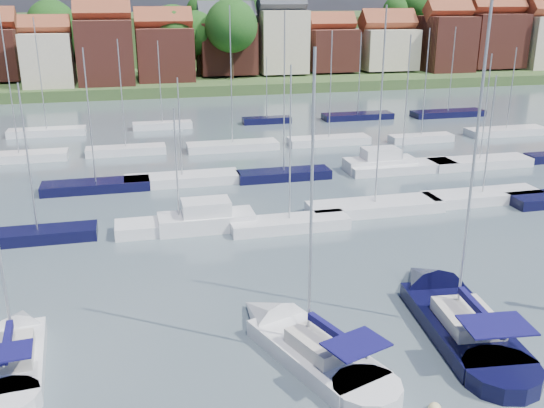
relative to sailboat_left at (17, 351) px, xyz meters
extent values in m
plane|color=#485962|center=(16.31, 34.65, -0.36)|extent=(260.00, 260.00, 0.00)
cube|color=silver|center=(0.08, -0.98, -0.11)|extent=(3.06, 6.38, 1.20)
cone|color=silver|center=(-0.22, 2.88, -0.11)|extent=(2.81, 3.20, 2.58)
cylinder|color=silver|center=(0.32, -4.07, -0.11)|extent=(2.77, 2.77, 1.20)
cube|color=beige|center=(0.11, -1.41, 0.84)|extent=(2.00, 2.71, 0.70)
cylinder|color=#B2B2B7|center=(0.18, -2.27, 1.69)|extent=(0.37, 3.44, 0.10)
cube|color=#110E4A|center=(0.18, -2.27, 1.84)|extent=(0.55, 3.28, 0.35)
cube|color=#110E4A|center=(0.26, -3.38, 1.99)|extent=(2.31, 1.72, 0.08)
cube|color=silver|center=(13.68, -3.51, -0.11)|extent=(5.34, 7.89, 1.20)
cone|color=silver|center=(12.13, 0.78, -0.11)|extent=(4.06, 4.37, 3.04)
cylinder|color=silver|center=(14.92, -6.93, -0.11)|extent=(3.89, 3.89, 1.20)
cube|color=beige|center=(13.85, -3.98, 0.84)|extent=(3.03, 3.58, 0.70)
cylinder|color=#B2B2B7|center=(13.50, -3.03, 7.24)|extent=(0.14, 0.14, 13.50)
cylinder|color=#B2B2B7|center=(14.19, -4.93, 1.69)|extent=(1.47, 3.84, 0.10)
cube|color=#110E4A|center=(14.19, -4.93, 1.84)|extent=(1.59, 3.72, 0.35)
cube|color=#110E4A|center=(14.64, -6.17, 1.99)|extent=(3.05, 2.59, 0.08)
cube|color=black|center=(21.66, -2.87, -0.11)|extent=(4.41, 8.82, 1.20)
cone|color=black|center=(22.22, 2.42, -0.11)|extent=(3.95, 4.48, 3.54)
cylinder|color=black|center=(21.22, -7.09, -0.11)|extent=(3.89, 3.89, 1.20)
cube|color=beige|center=(21.60, -3.45, 0.84)|extent=(2.83, 3.78, 0.70)
cylinder|color=#B2B2B7|center=(21.73, -2.28, 8.53)|extent=(0.14, 0.14, 16.09)
cylinder|color=#B2B2B7|center=(21.48, -4.63, 1.69)|extent=(0.59, 4.70, 0.10)
cube|color=#110E4A|center=(21.48, -4.63, 1.84)|extent=(0.77, 4.49, 0.35)
cube|color=#110E4A|center=(21.32, -6.15, 1.99)|extent=(3.21, 2.43, 0.08)
sphere|color=#D85914|center=(20.85, 0.72, -0.36)|extent=(0.48, 0.48, 0.48)
cube|color=black|center=(-0.79, 15.19, -0.01)|extent=(8.01, 2.24, 1.00)
cylinder|color=#B2B2B7|center=(-0.79, 15.19, 5.56)|extent=(0.12, 0.12, 10.16)
cube|color=silver|center=(9.05, 14.86, -0.01)|extent=(9.22, 2.58, 1.00)
cylinder|color=#B2B2B7|center=(9.05, 14.86, 4.58)|extent=(0.12, 0.12, 8.18)
cube|color=silver|center=(16.95, 13.26, -0.01)|extent=(8.78, 2.46, 1.00)
cylinder|color=#B2B2B7|center=(16.95, 13.26, 6.02)|extent=(0.12, 0.12, 11.06)
cube|color=silver|center=(24.55, 15.32, -0.01)|extent=(10.79, 3.02, 1.00)
cylinder|color=#B2B2B7|center=(24.55, 15.32, 7.92)|extent=(0.12, 0.12, 14.87)
cube|color=silver|center=(34.30, 15.68, -0.01)|extent=(10.13, 2.84, 1.00)
cylinder|color=#B2B2B7|center=(34.30, 15.68, 5.28)|extent=(0.12, 0.12, 9.59)
cube|color=silver|center=(11.00, 14.65, 0.14)|extent=(7.00, 2.60, 1.40)
cube|color=silver|center=(11.00, 14.65, 1.24)|extent=(3.50, 2.20, 1.30)
cube|color=black|center=(2.76, 26.29, -0.01)|extent=(9.30, 2.60, 1.00)
cylinder|color=#B2B2B7|center=(2.76, 26.29, 6.23)|extent=(0.12, 0.12, 11.48)
cube|color=silver|center=(10.37, 26.67, -0.01)|extent=(10.40, 2.91, 1.00)
cylinder|color=#B2B2B7|center=(10.37, 26.67, 4.87)|extent=(0.12, 0.12, 8.77)
cube|color=black|center=(19.79, 25.94, -0.01)|extent=(8.80, 2.46, 1.00)
cylinder|color=#B2B2B7|center=(19.79, 25.94, 7.65)|extent=(0.12, 0.12, 14.33)
cube|color=silver|center=(31.71, 25.82, -0.01)|extent=(10.73, 3.00, 1.00)
cylinder|color=#B2B2B7|center=(31.71, 25.82, 6.56)|extent=(0.12, 0.12, 12.14)
cube|color=silver|center=(40.14, 25.62, -0.01)|extent=(10.48, 2.93, 1.00)
cylinder|color=#B2B2B7|center=(40.14, 25.62, 5.63)|extent=(0.12, 0.12, 10.28)
cube|color=silver|center=(29.78, 26.65, 0.14)|extent=(7.00, 2.60, 1.40)
cube|color=silver|center=(29.78, 26.65, 1.24)|extent=(3.50, 2.20, 1.30)
cube|color=silver|center=(-5.40, 38.86, -0.01)|extent=(9.71, 2.72, 1.00)
cylinder|color=#B2B2B7|center=(-5.40, 38.86, 7.93)|extent=(0.12, 0.12, 14.88)
cube|color=silver|center=(5.48, 39.16, -0.01)|extent=(8.49, 2.38, 1.00)
cylinder|color=#B2B2B7|center=(5.48, 39.16, 6.14)|extent=(0.12, 0.12, 11.31)
cube|color=silver|center=(17.11, 38.43, -0.01)|extent=(10.16, 2.85, 1.00)
cylinder|color=#B2B2B7|center=(17.11, 38.43, 7.78)|extent=(0.12, 0.12, 14.59)
cube|color=silver|center=(28.49, 38.55, -0.01)|extent=(9.53, 2.67, 1.00)
cylinder|color=#B2B2B7|center=(28.49, 38.55, 6.44)|extent=(0.12, 0.12, 11.91)
cube|color=silver|center=(39.47, 37.16, -0.01)|extent=(7.62, 2.13, 1.00)
cylinder|color=#B2B2B7|center=(39.47, 37.16, 6.55)|extent=(0.12, 0.12, 12.13)
cube|color=silver|center=(51.54, 38.24, -0.01)|extent=(10.17, 2.85, 1.00)
cylinder|color=#B2B2B7|center=(51.54, 38.24, 5.35)|extent=(0.12, 0.12, 9.73)
cube|color=silver|center=(-3.94, 51.21, -0.01)|extent=(9.24, 2.59, 1.00)
cylinder|color=#B2B2B7|center=(-3.94, 51.21, 7.07)|extent=(0.12, 0.12, 13.17)
cube|color=silver|center=(10.23, 51.96, -0.01)|extent=(7.57, 2.12, 1.00)
cylinder|color=#B2B2B7|center=(10.23, 51.96, 5.61)|extent=(0.12, 0.12, 10.24)
cube|color=black|center=(24.20, 52.12, -0.01)|extent=(6.58, 1.84, 1.00)
cylinder|color=#B2B2B7|center=(24.20, 52.12, 4.49)|extent=(0.12, 0.12, 8.01)
cube|color=black|center=(37.25, 52.06, -0.01)|extent=(9.92, 2.78, 1.00)
cylinder|color=#B2B2B7|center=(37.25, 52.06, 5.95)|extent=(0.12, 0.12, 10.92)
cube|color=black|center=(50.60, 51.02, -0.01)|extent=(10.55, 2.95, 1.00)
cylinder|color=#B2B2B7|center=(50.60, 51.02, 6.24)|extent=(0.12, 0.12, 11.51)
cube|color=#3B5128|center=(16.31, 111.65, -0.06)|extent=(200.00, 70.00, 3.00)
cube|color=#3B5128|center=(16.31, 136.65, 4.64)|extent=(200.00, 60.00, 14.00)
cube|color=beige|center=(-6.43, 83.66, 5.72)|extent=(8.09, 8.80, 8.96)
cube|color=brown|center=(-6.43, 83.66, 11.19)|extent=(8.25, 4.00, 4.00)
cube|color=brown|center=(2.97, 84.59, 6.72)|extent=(9.36, 10.17, 10.97)
cube|color=brown|center=(2.97, 84.59, 13.35)|extent=(9.54, 4.63, 4.63)
cube|color=brown|center=(13.27, 86.30, 5.95)|extent=(9.90, 8.56, 9.42)
cube|color=brown|center=(13.27, 86.30, 11.87)|extent=(10.10, 4.90, 4.90)
cube|color=brown|center=(25.41, 91.30, 6.58)|extent=(10.59, 8.93, 9.49)
cube|color=#383A42|center=(25.41, 91.30, 12.63)|extent=(10.80, 5.24, 5.24)
cube|color=beige|center=(36.02, 90.45, 7.66)|extent=(9.01, 8.61, 11.65)
cube|color=#383A42|center=(36.02, 90.45, 14.59)|extent=(9.19, 4.46, 4.46)
cube|color=brown|center=(46.49, 91.65, 5.84)|extent=(9.10, 9.34, 8.00)
cube|color=brown|center=(46.49, 91.65, 10.95)|extent=(9.28, 4.50, 4.50)
cube|color=beige|center=(58.27, 91.24, 5.78)|extent=(10.86, 9.59, 7.88)
cube|color=brown|center=(58.27, 91.24, 11.05)|extent=(11.07, 5.37, 5.37)
cube|color=brown|center=(70.07, 88.57, 6.72)|extent=(9.18, 9.96, 10.97)
cube|color=brown|center=(70.07, 88.57, 13.33)|extent=(9.36, 4.54, 4.54)
cube|color=brown|center=(81.49, 89.87, 7.22)|extent=(11.39, 9.67, 10.76)
cube|color=brown|center=(81.49, 89.87, 14.00)|extent=(11.62, 5.64, 5.64)
cylinder|color=#382619|center=(73.09, 110.16, 8.15)|extent=(0.50, 0.50, 4.47)
sphere|color=#25561B|center=(73.09, 110.16, 14.22)|extent=(8.18, 8.18, 8.18)
cylinder|color=#382619|center=(19.78, 90.58, 3.47)|extent=(0.50, 0.50, 4.46)
sphere|color=#25561B|center=(19.78, 90.58, 9.51)|extent=(8.15, 8.15, 8.15)
cylinder|color=#382619|center=(31.54, 108.33, 8.21)|extent=(0.50, 0.50, 5.15)
sphere|color=#25561B|center=(31.54, 108.33, 15.20)|extent=(9.41, 9.41, 9.41)
cylinder|color=#382619|center=(2.77, 110.97, 8.31)|extent=(0.50, 0.50, 4.56)
sphere|color=#25561B|center=(2.77, 110.97, 14.50)|extent=(8.34, 8.34, 8.34)
cylinder|color=#382619|center=(-6.92, 99.90, 3.81)|extent=(0.50, 0.50, 5.15)
sphere|color=#25561B|center=(-6.92, 99.90, 10.81)|extent=(9.42, 9.42, 9.42)
cylinder|color=#382619|center=(30.07, 99.36, 3.12)|extent=(0.50, 0.50, 3.77)
sphere|color=#25561B|center=(30.07, 99.36, 8.23)|extent=(6.89, 6.89, 6.89)
cylinder|color=#382619|center=(25.36, 85.59, 3.84)|extent=(0.50, 0.50, 5.21)
sphere|color=#25561B|center=(25.36, 85.59, 10.92)|extent=(9.53, 9.53, 9.53)
cylinder|color=#382619|center=(78.25, 96.28, 2.72)|extent=(0.50, 0.50, 2.97)
sphere|color=#25561B|center=(78.25, 96.28, 6.76)|extent=(5.44, 5.44, 5.44)
cylinder|color=#382619|center=(15.17, 88.41, 3.66)|extent=(0.50, 0.50, 4.84)
sphere|color=#25561B|center=(15.17, 88.41, 10.23)|extent=(8.85, 8.85, 8.85)
cylinder|color=#382619|center=(68.99, 110.37, 7.80)|extent=(0.50, 0.50, 3.72)
sphere|color=#25561B|center=(68.99, 110.37, 12.85)|extent=(6.80, 6.80, 6.80)
cylinder|color=#382619|center=(70.36, 88.78, 3.26)|extent=(0.50, 0.50, 4.05)
sphere|color=#25561B|center=(70.36, 88.78, 8.75)|extent=(7.40, 7.40, 7.40)
cylinder|color=#382619|center=(23.15, 107.95, 7.55)|extent=(0.50, 0.50, 3.93)
sphere|color=#25561B|center=(23.15, 107.95, 12.88)|extent=(7.19, 7.19, 7.19)
cylinder|color=#382619|center=(46.96, 94.83, 3.15)|extent=(0.50, 0.50, 3.82)
sphere|color=#25561B|center=(46.96, 94.83, 8.34)|extent=(6.99, 6.99, 6.99)
cylinder|color=#382619|center=(-1.13, 87.78, 2.98)|extent=(0.50, 0.50, 3.48)
sphere|color=#25561B|center=(-1.13, 87.78, 7.70)|extent=(6.37, 6.37, 6.37)
cylinder|color=#382619|center=(73.83, 97.46, 2.73)|extent=(0.50, 0.50, 2.99)
sphere|color=#25561B|center=(73.83, 97.46, 6.78)|extent=(5.46, 5.46, 5.46)
cylinder|color=#382619|center=(19.92, 93.70, 2.86)|extent=(0.50, 0.50, 3.25)
sphere|color=#25561B|center=(19.92, 93.70, 7.27)|extent=(5.94, 5.94, 5.94)
cylinder|color=#382619|center=(13.26, 95.39, 2.73)|extent=(0.50, 0.50, 2.98)
sphere|color=#25561B|center=(13.26, 95.39, 6.78)|extent=(5.46, 5.46, 5.46)
cylinder|color=#382619|center=(80.98, 116.40, 8.99)|extent=(0.50, 0.50, 4.29)
sphere|color=#25561B|center=(80.98, 116.40, 14.81)|extent=(7.84, 7.84, 7.84)
camera|label=1|loc=(5.99, -26.99, 15.89)|focal=40.00mm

